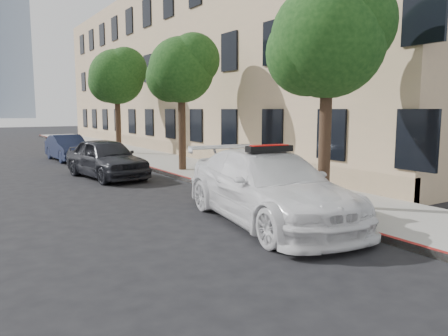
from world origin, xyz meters
TOP-DOWN VIEW (x-y plane):
  - ground at (0.00, 0.00)m, footprint 120.00×120.00m
  - sidewalk at (3.60, 10.00)m, footprint 3.20×50.00m
  - curb_strip at (2.06, 10.00)m, footprint 0.12×50.00m
  - building at (9.20, 15.00)m, footprint 8.00×36.00m
  - tower_right at (9.00, 135.00)m, footprint 14.00×14.00m
  - tree_near at (2.93, -2.01)m, footprint 2.92×2.82m
  - tree_mid at (2.93, 5.99)m, footprint 2.77×2.64m
  - tree_far at (2.93, 13.99)m, footprint 3.10×3.00m
  - police_car at (1.10, -2.07)m, footprint 3.04×5.92m
  - parked_car_mid at (-0.13, 6.38)m, footprint 2.37×4.63m
  - parked_car_far at (-0.10, 13.00)m, footprint 1.59×4.01m
  - fire_hydrant at (3.51, -0.35)m, footprint 0.36×0.33m
  - traffic_cone at (2.49, 1.56)m, footprint 0.41×0.41m

SIDE VIEW (x-z plane):
  - ground at x=0.00m, z-range 0.00..0.00m
  - sidewalk at x=3.60m, z-range 0.00..0.15m
  - curb_strip at x=2.06m, z-range 0.00..0.15m
  - traffic_cone at x=2.49m, z-range 0.15..0.79m
  - fire_hydrant at x=3.51m, z-range 0.14..1.00m
  - parked_car_far at x=-0.10m, z-range 0.00..1.30m
  - parked_car_mid at x=-0.13m, z-range 0.00..1.51m
  - police_car at x=1.10m, z-range -0.07..1.72m
  - tree_mid at x=2.93m, z-range 1.45..6.88m
  - tree_near at x=2.93m, z-range 1.46..7.08m
  - tree_far at x=2.93m, z-range 1.48..7.29m
  - building at x=9.20m, z-range 0.00..10.00m
  - tower_right at x=9.00m, z-range 0.00..44.00m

